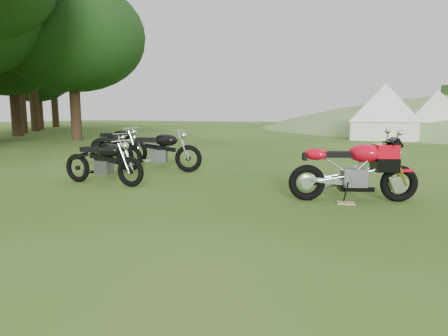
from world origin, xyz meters
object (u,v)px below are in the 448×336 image
at_px(tent_left, 384,114).
at_px(vintage_moto_d, 117,144).
at_px(sport_motorcycle, 353,165).
at_px(vintage_moto_c, 111,147).
at_px(vintage_moto_b, 103,161).
at_px(plywood_board, 346,203).
at_px(tent_mid, 436,115).
at_px(vintage_moto_a, 158,150).

bearing_deg(tent_left, vintage_moto_d, -118.40).
height_order(sport_motorcycle, tent_left, tent_left).
bearing_deg(tent_left, vintage_moto_c, -118.23).
bearing_deg(vintage_moto_b, plywood_board, 2.35).
height_order(sport_motorcycle, tent_mid, tent_mid).
bearing_deg(sport_motorcycle, tent_mid, 60.79).
height_order(vintage_moto_c, tent_left, tent_left).
distance_m(vintage_moto_c, tent_left, 16.14).
bearing_deg(vintage_moto_d, tent_mid, 63.17).
xyz_separation_m(vintage_moto_b, tent_left, (4.83, 17.23, 0.96)).
bearing_deg(vintage_moto_c, vintage_moto_a, -8.99).
bearing_deg(vintage_moto_d, sport_motorcycle, -15.38).
distance_m(vintage_moto_c, vintage_moto_d, 0.24).
relative_size(sport_motorcycle, plywood_board, 7.31).
relative_size(vintage_moto_a, vintage_moto_b, 1.12).
xyz_separation_m(sport_motorcycle, vintage_moto_c, (-7.00, 2.12, -0.12)).
height_order(vintage_moto_c, vintage_moto_d, vintage_moto_d).
relative_size(vintage_moto_b, vintage_moto_d, 0.89).
height_order(plywood_board, vintage_moto_b, vintage_moto_b).
bearing_deg(tent_mid, vintage_moto_d, -124.95).
bearing_deg(tent_left, tent_mid, 39.16).
bearing_deg(sport_motorcycle, vintage_moto_a, 143.70).
bearing_deg(vintage_moto_c, tent_mid, 71.10).
distance_m(sport_motorcycle, vintage_moto_c, 7.31).
relative_size(vintage_moto_b, tent_left, 0.56).
xyz_separation_m(sport_motorcycle, vintage_moto_a, (-4.77, 1.31, -0.05)).
distance_m(vintage_moto_a, vintage_moto_b, 1.90).
bearing_deg(plywood_board, tent_mid, 81.63).
xyz_separation_m(sport_motorcycle, vintage_moto_b, (-4.84, -0.59, -0.10)).
height_order(plywood_board, tent_left, tent_left).
bearing_deg(tent_left, vintage_moto_b, -108.20).
height_order(sport_motorcycle, vintage_moto_c, sport_motorcycle).
distance_m(vintage_moto_c, tent_mid, 19.63).
relative_size(vintage_moto_c, vintage_moto_d, 0.85).
bearing_deg(vintage_moto_d, vintage_moto_a, -22.13).
distance_m(vintage_moto_b, tent_left, 17.92).
relative_size(plywood_board, tent_mid, 0.09).
distance_m(sport_motorcycle, vintage_moto_a, 4.95).
distance_m(plywood_board, vintage_moto_d, 7.36).
relative_size(plywood_board, vintage_moto_d, 0.13).
bearing_deg(vintage_moto_d, tent_left, 67.38).
xyz_separation_m(plywood_board, vintage_moto_a, (-4.70, 1.55, 0.55)).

